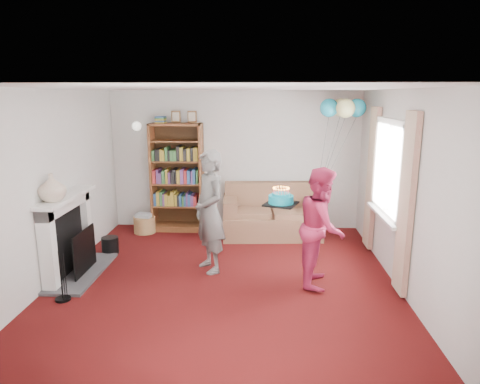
# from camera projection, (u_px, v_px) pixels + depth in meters

# --- Properties ---
(ground) EXTENTS (5.00, 5.00, 0.00)m
(ground) POSITION_uv_depth(u_px,v_px,m) (224.00, 283.00, 5.64)
(ground) COLOR #330807
(ground) RESTS_ON ground
(wall_back) EXTENTS (4.50, 0.02, 2.50)m
(wall_back) POSITION_uv_depth(u_px,v_px,m) (235.00, 161.00, 7.80)
(wall_back) COLOR silver
(wall_back) RESTS_ON ground
(wall_left) EXTENTS (0.02, 5.00, 2.50)m
(wall_left) POSITION_uv_depth(u_px,v_px,m) (47.00, 189.00, 5.47)
(wall_left) COLOR silver
(wall_left) RESTS_ON ground
(wall_right) EXTENTS (0.02, 5.00, 2.50)m
(wall_right) POSITION_uv_depth(u_px,v_px,m) (406.00, 193.00, 5.25)
(wall_right) COLOR silver
(wall_right) RESTS_ON ground
(ceiling) EXTENTS (4.50, 5.00, 0.01)m
(ceiling) POSITION_uv_depth(u_px,v_px,m) (222.00, 88.00, 5.08)
(ceiling) COLOR white
(ceiling) RESTS_ON wall_back
(fireplace) EXTENTS (0.55, 1.80, 1.12)m
(fireplace) POSITION_uv_depth(u_px,v_px,m) (72.00, 239.00, 5.81)
(fireplace) COLOR #3F3F42
(fireplace) RESTS_ON ground
(window_bay) EXTENTS (0.14, 2.02, 2.20)m
(window_bay) POSITION_uv_depth(u_px,v_px,m) (387.00, 186.00, 5.85)
(window_bay) COLOR white
(window_bay) RESTS_ON ground
(wall_sconce) EXTENTS (0.16, 0.23, 0.16)m
(wall_sconce) POSITION_uv_depth(u_px,v_px,m) (137.00, 126.00, 7.61)
(wall_sconce) COLOR gold
(wall_sconce) RESTS_ON ground
(bookcase) EXTENTS (0.92, 0.42, 2.15)m
(bookcase) POSITION_uv_depth(u_px,v_px,m) (178.00, 178.00, 7.72)
(bookcase) COLOR #472B14
(bookcase) RESTS_ON ground
(sofa) EXTENTS (1.69, 0.89, 0.89)m
(sofa) POSITION_uv_depth(u_px,v_px,m) (272.00, 216.00, 7.55)
(sofa) COLOR brown
(sofa) RESTS_ON ground
(wicker_basket) EXTENTS (0.39, 0.39, 0.35)m
(wicker_basket) POSITION_uv_depth(u_px,v_px,m) (145.00, 224.00, 7.68)
(wicker_basket) COLOR #9C7048
(wicker_basket) RESTS_ON ground
(person_striped) EXTENTS (0.67, 0.74, 1.70)m
(person_striped) POSITION_uv_depth(u_px,v_px,m) (210.00, 212.00, 5.88)
(person_striped) COLOR black
(person_striped) RESTS_ON ground
(person_magenta) EXTENTS (0.71, 0.85, 1.54)m
(person_magenta) POSITION_uv_depth(u_px,v_px,m) (322.00, 227.00, 5.48)
(person_magenta) COLOR #AE2249
(person_magenta) RESTS_ON ground
(birthday_cake) EXTENTS (0.38, 0.38, 0.22)m
(birthday_cake) POSITION_uv_depth(u_px,v_px,m) (281.00, 199.00, 5.39)
(birthday_cake) COLOR black
(birthday_cake) RESTS_ON ground
(balloons) EXTENTS (0.76, 0.74, 1.70)m
(balloons) POSITION_uv_depth(u_px,v_px,m) (343.00, 108.00, 6.84)
(balloons) COLOR #3F3F3F
(balloons) RESTS_ON ground
(mantel_vase) EXTENTS (0.41, 0.41, 0.35)m
(mantel_vase) POSITION_uv_depth(u_px,v_px,m) (52.00, 187.00, 5.31)
(mantel_vase) COLOR beige
(mantel_vase) RESTS_ON fireplace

